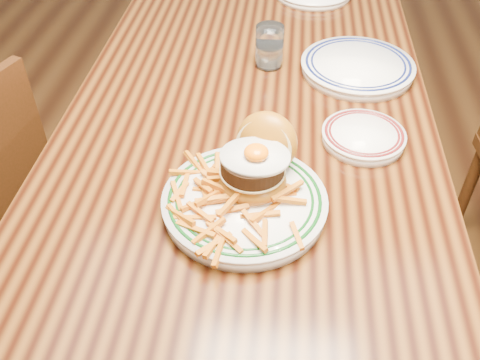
# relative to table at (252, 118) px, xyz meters

# --- Properties ---
(floor) EXTENTS (6.00, 6.00, 0.00)m
(floor) POSITION_rel_table_xyz_m (0.00, 0.00, -0.66)
(floor) COLOR black
(floor) RESTS_ON ground
(table) EXTENTS (0.85, 1.60, 0.75)m
(table) POSITION_rel_table_xyz_m (0.00, 0.00, 0.00)
(table) COLOR black
(table) RESTS_ON floor
(main_plate) EXTENTS (0.31, 0.33, 0.15)m
(main_plate) POSITION_rel_table_xyz_m (0.03, -0.40, 0.13)
(main_plate) COLOR white
(main_plate) RESTS_ON table
(side_plate) EXTENTS (0.18, 0.18, 0.03)m
(side_plate) POSITION_rel_table_xyz_m (0.26, -0.19, 0.10)
(side_plate) COLOR white
(side_plate) RESTS_ON table
(rear_plate) EXTENTS (0.29, 0.29, 0.03)m
(rear_plate) POSITION_rel_table_xyz_m (0.26, 0.10, 0.11)
(rear_plate) COLOR white
(rear_plate) RESTS_ON table
(water_glass) EXTENTS (0.07, 0.07, 0.11)m
(water_glass) POSITION_rel_table_xyz_m (0.03, 0.12, 0.14)
(water_glass) COLOR white
(water_glass) RESTS_ON table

